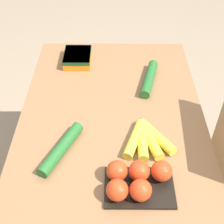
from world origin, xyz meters
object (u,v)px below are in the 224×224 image
(tomato_pack, at_px, (136,180))
(cucumber_near, at_px, (61,149))
(banana_bunch, at_px, (146,138))
(cucumber_far, at_px, (149,79))
(carrot_bag, at_px, (77,57))

(tomato_pack, xyz_separation_m, cucumber_near, (-0.15, -0.26, -0.02))
(banana_bunch, bearing_deg, cucumber_far, 173.30)
(banana_bunch, distance_m, carrot_bag, 0.62)
(cucumber_near, distance_m, cucumber_far, 0.56)
(carrot_bag, bearing_deg, tomato_pack, 19.04)
(tomato_pack, relative_size, cucumber_near, 0.95)
(cucumber_far, bearing_deg, cucumber_near, -39.90)
(carrot_bag, xyz_separation_m, cucumber_far, (0.17, 0.35, -0.01))
(cucumber_far, bearing_deg, tomato_pack, -9.12)
(tomato_pack, bearing_deg, carrot_bag, -160.96)
(banana_bunch, xyz_separation_m, cucumber_far, (-0.37, 0.04, 0.00))
(carrot_bag, xyz_separation_m, cucumber_near, (0.60, -0.01, -0.01))
(carrot_bag, distance_m, cucumber_near, 0.60)
(tomato_pack, bearing_deg, cucumber_near, -119.02)
(banana_bunch, height_order, carrot_bag, carrot_bag)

